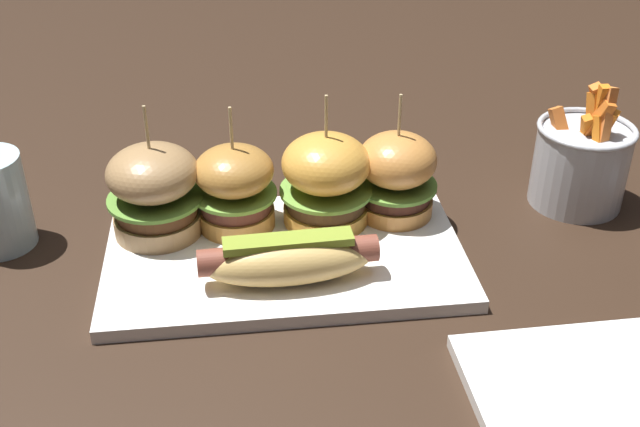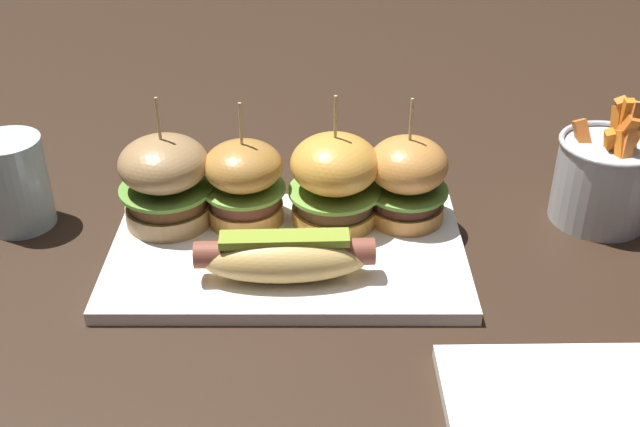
% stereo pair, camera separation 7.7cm
% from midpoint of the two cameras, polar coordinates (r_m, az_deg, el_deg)
% --- Properties ---
extents(ground_plane, '(3.00, 3.00, 0.00)m').
position_cam_midpoint_polar(ground_plane, '(0.79, -5.33, -3.57)').
color(ground_plane, black).
extents(platter_main, '(0.36, 0.21, 0.01)m').
position_cam_midpoint_polar(platter_main, '(0.79, -5.36, -3.16)').
color(platter_main, white).
rests_on(platter_main, ground).
extents(hot_dog, '(0.17, 0.06, 0.05)m').
position_cam_midpoint_polar(hot_dog, '(0.73, -5.50, -3.39)').
color(hot_dog, '#DEB363').
rests_on(hot_dog, platter_main).
extents(slider_far_left, '(0.10, 0.10, 0.14)m').
position_cam_midpoint_polar(slider_far_left, '(0.81, -14.68, 1.59)').
color(slider_far_left, '#A17A4E').
rests_on(slider_far_left, platter_main).
extents(slider_center_left, '(0.09, 0.09, 0.13)m').
position_cam_midpoint_polar(slider_center_left, '(0.81, -8.95, 1.85)').
color(slider_center_left, '#AD7735').
rests_on(slider_center_left, platter_main).
extents(slider_center_right, '(0.10, 0.10, 0.14)m').
position_cam_midpoint_polar(slider_center_right, '(0.81, -2.29, 2.47)').
color(slider_center_right, gold).
rests_on(slider_center_right, platter_main).
extents(slider_far_right, '(0.09, 0.09, 0.14)m').
position_cam_midpoint_polar(slider_far_right, '(0.82, 2.96, 2.82)').
color(slider_far_right, '#C7823D').
rests_on(slider_far_right, platter_main).
extents(fries_bucket, '(0.11, 0.11, 0.14)m').
position_cam_midpoint_polar(fries_bucket, '(0.90, 16.29, 3.58)').
color(fries_bucket, '#B7BABF').
rests_on(fries_bucket, ground).
extents(side_plate, '(0.22, 0.22, 0.01)m').
position_cam_midpoint_polar(side_plate, '(0.65, 17.91, -14.26)').
color(side_plate, white).
rests_on(side_plate, ground).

